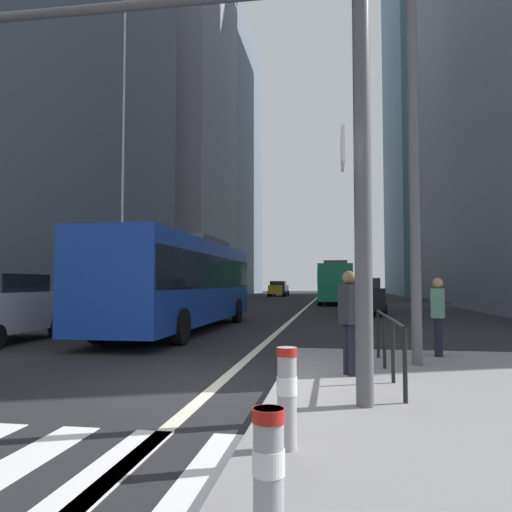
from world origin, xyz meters
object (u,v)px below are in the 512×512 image
city_bus_red_receding (336,281)px  car_oncoming_far (280,288)px  sedan_white_oncoming (0,307)px  bollard_front (269,471)px  bollard_left (287,393)px  car_oncoming_mid (276,289)px  city_bus_blue_oncoming (182,279)px  city_bus_red_distant (336,282)px  traffic_signal_gantry (212,103)px  car_receding_far (363,296)px  street_lamp_post (413,96)px  car_receding_near (350,290)px  pedestrian_waiting (438,313)px  pedestrian_walking (350,317)px

city_bus_red_receding → car_oncoming_far: bearing=107.5°
sedan_white_oncoming → bollard_front: bearing=-48.2°
bollard_left → car_oncoming_mid: bearing=96.6°
city_bus_blue_oncoming → city_bus_red_distant: bearing=83.2°
traffic_signal_gantry → sedan_white_oncoming: bearing=139.9°
city_bus_blue_oncoming → city_bus_red_receding: same height
city_bus_red_receding → car_oncoming_far: size_ratio=2.51×
city_bus_blue_oncoming → car_receding_far: size_ratio=2.68×
city_bus_red_distant → car_oncoming_mid: bearing=-177.1°
car_oncoming_far → street_lamp_post: bearing=-81.2°
car_receding_near → bollard_left: bearing=-92.5°
sedan_white_oncoming → city_bus_red_receding: bearing=71.5°
city_bus_blue_oncoming → car_receding_near: 37.76m
city_bus_red_distant → pedestrian_waiting: 52.81m
traffic_signal_gantry → bollard_left: size_ratio=6.44×
car_oncoming_mid → pedestrian_waiting: size_ratio=2.67×
city_bus_red_distant → pedestrian_walking: city_bus_red_distant is taller
street_lamp_post → pedestrian_walking: size_ratio=4.60×
car_receding_near → pedestrian_waiting: 43.16m
traffic_signal_gantry → bollard_left: (1.16, -1.75, -3.44)m
car_receding_near → car_receding_far: bearing=-90.4°
traffic_signal_gantry → bollard_left: 4.03m
sedan_white_oncoming → city_bus_red_receding: (9.60, 28.62, 0.85)m
street_lamp_post → city_bus_red_receding: bearing=92.4°
city_bus_red_receding → city_bus_red_distant: same height
street_lamp_post → bollard_left: bearing=-111.0°
city_bus_red_receding → city_bus_red_distant: size_ratio=0.97×
car_oncoming_far → bollard_left: size_ratio=4.91×
sedan_white_oncoming → car_oncoming_far: 51.04m
car_receding_far → bollard_front: car_receding_far is taller
bollard_front → traffic_signal_gantry: bearing=109.2°
street_lamp_post → bollard_front: 8.55m
city_bus_blue_oncoming → car_oncoming_far: 46.89m
car_receding_far → traffic_signal_gantry: size_ratio=0.75×
traffic_signal_gantry → street_lamp_post: (3.14, 3.38, 1.18)m
car_oncoming_mid → car_receding_near: 12.87m
traffic_signal_gantry → pedestrian_waiting: size_ratio=3.67×
sedan_white_oncoming → car_receding_near: same height
bollard_left → traffic_signal_gantry: bearing=123.6°
street_lamp_post → pedestrian_walking: (-1.28, -1.27, -4.16)m
car_receding_near → street_lamp_post: bearing=-90.3°
car_oncoming_far → city_bus_blue_oncoming: bearing=-88.1°
car_receding_near → bollard_front: size_ratio=5.12×
car_receding_near → car_receding_far: same height
sedan_white_oncoming → city_bus_red_receding: 30.20m
city_bus_blue_oncoming → traffic_signal_gantry: size_ratio=2.02×
city_bus_blue_oncoming → car_oncoming_mid: bearing=92.4°
city_bus_red_receding → bollard_left: bearing=-91.0°
city_bus_red_distant → pedestrian_walking: bearing=-90.0°
city_bus_blue_oncoming → bollard_front: 15.06m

